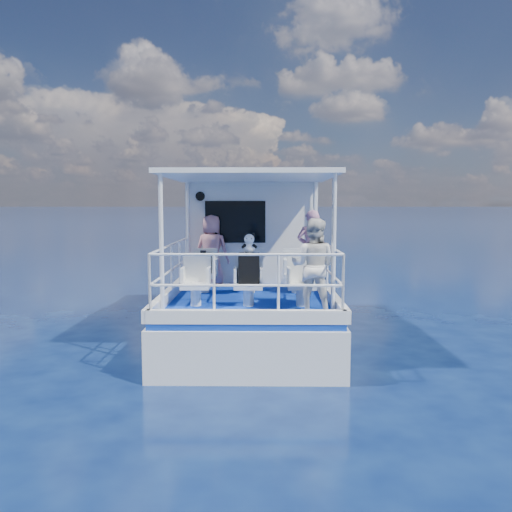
# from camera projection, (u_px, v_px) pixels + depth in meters

# --- Properties ---
(ground) EXTENTS (2000.00, 2000.00, 0.00)m
(ground) POSITION_uv_depth(u_px,v_px,m) (250.00, 340.00, 9.69)
(ground) COLOR #08153D
(ground) RESTS_ON ground
(hull) EXTENTS (3.00, 7.00, 1.60)m
(hull) POSITION_uv_depth(u_px,v_px,m) (251.00, 327.00, 10.68)
(hull) COLOR white
(hull) RESTS_ON ground
(deck) EXTENTS (2.90, 6.90, 0.10)m
(deck) POSITION_uv_depth(u_px,v_px,m) (251.00, 288.00, 10.60)
(deck) COLOR #0A2B95
(deck) RESTS_ON hull
(cabin) EXTENTS (2.85, 2.00, 2.20)m
(cabin) POSITION_uv_depth(u_px,v_px,m) (252.00, 231.00, 11.77)
(cabin) COLOR white
(cabin) RESTS_ON deck
(canopy) EXTENTS (3.00, 3.20, 0.08)m
(canopy) POSITION_uv_depth(u_px,v_px,m) (250.00, 176.00, 9.17)
(canopy) COLOR white
(canopy) RESTS_ON cabin
(canopy_posts) EXTENTS (2.77, 2.97, 2.20)m
(canopy_posts) POSITION_uv_depth(u_px,v_px,m) (250.00, 238.00, 9.24)
(canopy_posts) COLOR white
(canopy_posts) RESTS_ON deck
(railings) EXTENTS (2.84, 3.59, 1.00)m
(railings) POSITION_uv_depth(u_px,v_px,m) (249.00, 272.00, 8.97)
(railings) COLOR white
(railings) RESTS_ON deck
(seat_port_fwd) EXTENTS (0.48, 0.46, 0.38)m
(seat_port_fwd) POSITION_uv_depth(u_px,v_px,m) (205.00, 283.00, 9.79)
(seat_port_fwd) COLOR silver
(seat_port_fwd) RESTS_ON deck
(seat_center_fwd) EXTENTS (0.48, 0.46, 0.38)m
(seat_center_fwd) POSITION_uv_depth(u_px,v_px,m) (250.00, 283.00, 9.78)
(seat_center_fwd) COLOR silver
(seat_center_fwd) RESTS_ON deck
(seat_stbd_fwd) EXTENTS (0.48, 0.46, 0.38)m
(seat_stbd_fwd) POSITION_uv_depth(u_px,v_px,m) (296.00, 283.00, 9.77)
(seat_stbd_fwd) COLOR silver
(seat_stbd_fwd) RESTS_ON deck
(seat_port_aft) EXTENTS (0.48, 0.46, 0.38)m
(seat_port_aft) POSITION_uv_depth(u_px,v_px,m) (196.00, 295.00, 8.49)
(seat_port_aft) COLOR silver
(seat_port_aft) RESTS_ON deck
(seat_center_aft) EXTENTS (0.48, 0.46, 0.38)m
(seat_center_aft) POSITION_uv_depth(u_px,v_px,m) (249.00, 295.00, 8.48)
(seat_center_aft) COLOR silver
(seat_center_aft) RESTS_ON deck
(seat_stbd_aft) EXTENTS (0.48, 0.46, 0.38)m
(seat_stbd_aft) POSITION_uv_depth(u_px,v_px,m) (301.00, 295.00, 8.47)
(seat_stbd_aft) COLOR silver
(seat_stbd_aft) RESTS_ON deck
(passenger_port_fwd) EXTENTS (0.65, 0.54, 1.51)m
(passenger_port_fwd) POSITION_uv_depth(u_px,v_px,m) (212.00, 250.00, 10.59)
(passenger_port_fwd) COLOR #C98288
(passenger_port_fwd) RESTS_ON deck
(passenger_stbd_fwd) EXTENTS (0.65, 0.49, 1.62)m
(passenger_stbd_fwd) POSITION_uv_depth(u_px,v_px,m) (312.00, 250.00, 9.94)
(passenger_stbd_fwd) COLOR #C27D9C
(passenger_stbd_fwd) RESTS_ON deck
(passenger_stbd_aft) EXTENTS (0.87, 0.77, 1.51)m
(passenger_stbd_aft) POSITION_uv_depth(u_px,v_px,m) (313.00, 266.00, 7.85)
(passenger_stbd_aft) COLOR silver
(passenger_stbd_aft) RESTS_ON deck
(backpack_port) EXTENTS (0.29, 0.17, 0.39)m
(backpack_port) POSITION_uv_depth(u_px,v_px,m) (204.00, 264.00, 9.72)
(backpack_port) COLOR black
(backpack_port) RESTS_ON seat_port_fwd
(backpack_center) EXTENTS (0.35, 0.20, 0.53)m
(backpack_center) POSITION_uv_depth(u_px,v_px,m) (249.00, 268.00, 8.41)
(backpack_center) COLOR black
(backpack_center) RESTS_ON seat_center_aft
(compact_camera) EXTENTS (0.11, 0.06, 0.06)m
(compact_camera) POSITION_uv_depth(u_px,v_px,m) (203.00, 252.00, 9.69)
(compact_camera) COLOR black
(compact_camera) RESTS_ON backpack_port
(panda) EXTENTS (0.22, 0.18, 0.33)m
(panda) POSITION_uv_depth(u_px,v_px,m) (249.00, 243.00, 8.39)
(panda) COLOR white
(panda) RESTS_ON backpack_center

